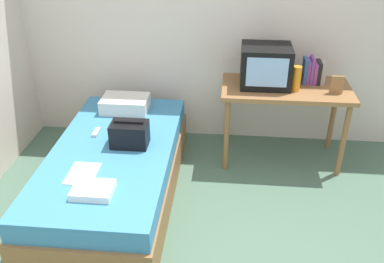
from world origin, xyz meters
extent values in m
cube|color=beige|center=(0.00, 2.00, 1.30)|extent=(5.20, 0.10, 2.60)
cube|color=olive|center=(-0.82, 0.82, 0.15)|extent=(1.00, 2.00, 0.30)
cube|color=teal|center=(-0.82, 0.82, 0.38)|extent=(0.97, 1.94, 0.17)
cube|color=olive|center=(0.62, 1.54, 0.74)|extent=(1.16, 0.60, 0.04)
cylinder|color=olive|center=(0.10, 1.30, 0.36)|extent=(0.05, 0.05, 0.72)
cylinder|color=olive|center=(1.14, 1.30, 0.36)|extent=(0.05, 0.05, 0.72)
cylinder|color=olive|center=(0.10, 1.78, 0.36)|extent=(0.05, 0.05, 0.72)
cylinder|color=olive|center=(1.14, 1.78, 0.36)|extent=(0.05, 0.05, 0.72)
cube|color=black|center=(0.42, 1.58, 0.94)|extent=(0.44, 0.38, 0.36)
cube|color=#8CB2E0|center=(0.42, 1.39, 0.95)|extent=(0.35, 0.01, 0.26)
cylinder|color=orange|center=(0.69, 1.47, 0.87)|extent=(0.08, 0.08, 0.22)
cube|color=#2D5699|center=(0.79, 1.67, 0.87)|extent=(0.03, 0.15, 0.23)
cube|color=#7A3D89|center=(0.82, 1.67, 0.87)|extent=(0.03, 0.15, 0.22)
cube|color=#7A3D89|center=(0.84, 1.67, 0.88)|extent=(0.03, 0.16, 0.24)
cube|color=#7A3D89|center=(0.88, 1.67, 0.86)|extent=(0.03, 0.17, 0.20)
cube|color=black|center=(0.91, 1.67, 0.86)|extent=(0.03, 0.16, 0.20)
cube|color=gray|center=(0.95, 1.67, 0.85)|extent=(0.04, 0.15, 0.19)
cube|color=olive|center=(1.03, 1.43, 0.84)|extent=(0.11, 0.02, 0.16)
cube|color=silver|center=(-0.87, 1.52, 0.53)|extent=(0.44, 0.31, 0.13)
cube|color=black|center=(-0.69, 0.88, 0.57)|extent=(0.30, 0.20, 0.20)
cylinder|color=black|center=(-0.69, 0.88, 0.68)|extent=(0.24, 0.02, 0.02)
cube|color=white|center=(-0.95, 0.44, 0.47)|extent=(0.21, 0.29, 0.01)
cube|color=black|center=(-0.76, 0.26, 0.48)|extent=(0.04, 0.16, 0.02)
cube|color=#B7B7BC|center=(-1.02, 1.05, 0.48)|extent=(0.04, 0.14, 0.02)
cube|color=white|center=(-0.80, 0.22, 0.49)|extent=(0.28, 0.22, 0.05)
camera|label=1|loc=(0.10, -2.06, 2.27)|focal=39.66mm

